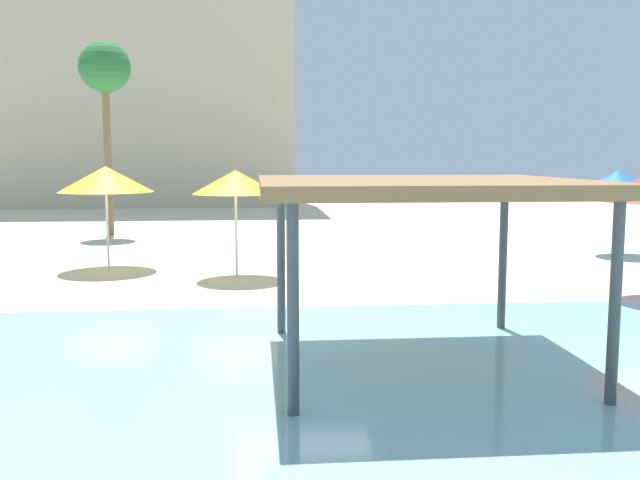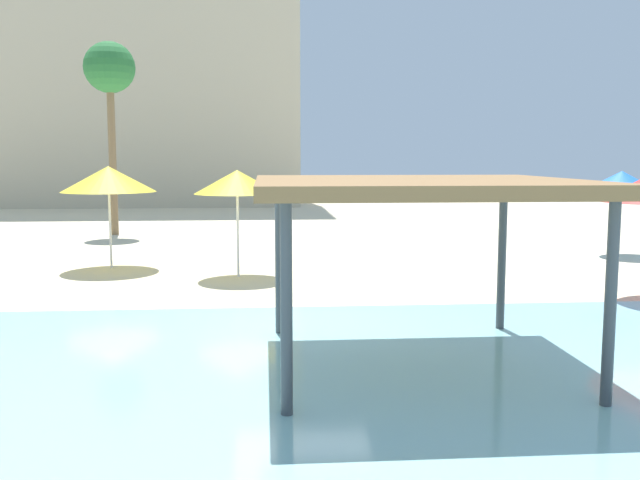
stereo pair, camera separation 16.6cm
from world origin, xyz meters
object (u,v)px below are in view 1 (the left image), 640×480
object	(u,v)px
shade_pavilion	(421,190)
beach_umbrella_blue_1	(617,180)
beach_umbrella_yellow_2	(236,182)
beach_umbrella_yellow_4	(106,179)
palm_tree_0	(105,73)

from	to	relation	value
shade_pavilion	beach_umbrella_blue_1	world-z (taller)	shade_pavilion
shade_pavilion	beach_umbrella_blue_1	bearing A→B (deg)	51.33
beach_umbrella_blue_1	beach_umbrella_yellow_2	distance (m)	11.76
beach_umbrella_yellow_4	palm_tree_0	xyz separation A→B (m)	(-1.62, 8.32, 3.68)
beach_umbrella_yellow_2	beach_umbrella_yellow_4	bearing A→B (deg)	155.20
beach_umbrella_yellow_2	palm_tree_0	world-z (taller)	palm_tree_0
shade_pavilion	palm_tree_0	distance (m)	19.62
shade_pavilion	beach_umbrella_yellow_2	bearing A→B (deg)	109.91
shade_pavilion	beach_umbrella_yellow_2	size ratio (longest dim) A/B	1.69
shade_pavilion	palm_tree_0	size ratio (longest dim) A/B	0.62
shade_pavilion	beach_umbrella_yellow_4	world-z (taller)	beach_umbrella_yellow_4
shade_pavilion	beach_umbrella_yellow_4	bearing A→B (deg)	123.81
beach_umbrella_yellow_4	palm_tree_0	world-z (taller)	palm_tree_0
beach_umbrella_blue_1	palm_tree_0	xyz separation A→B (m)	(-16.43, 6.91, 3.80)
beach_umbrella_blue_1	beach_umbrella_yellow_4	world-z (taller)	beach_umbrella_yellow_4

